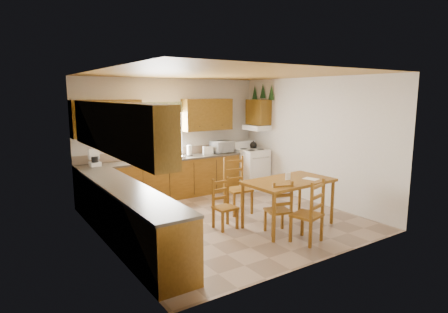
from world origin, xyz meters
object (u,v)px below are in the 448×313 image
microwave (222,147)px  stove (252,169)px  dining_table (288,203)px  chair_far_right (238,186)px  chair_near_right (307,211)px  chair_near_left (278,207)px  chair_far_left (225,204)px

microwave → stove: bearing=-32.6°
dining_table → chair_far_right: bearing=102.6°
microwave → chair_near_right: 3.68m
chair_near_left → chair_near_right: size_ratio=0.90×
chair_far_left → chair_far_right: (0.70, 0.58, 0.11)m
stove → chair_far_left: bearing=-137.3°
stove → chair_far_right: chair_far_right is taller
chair_near_right → chair_far_right: bearing=-103.5°
dining_table → chair_near_right: chair_near_right is taller
chair_far_right → stove: bearing=49.6°
dining_table → microwave: bearing=78.0°
chair_near_right → stove: bearing=-128.6°
chair_near_right → chair_far_right: 1.80m
stove → chair_far_left: stove is taller
stove → chair_far_right: (-1.47, -1.43, 0.06)m
chair_near_left → chair_far_right: 1.27m
microwave → chair_far_right: size_ratio=0.44×
dining_table → chair_near_right: (-0.26, -0.70, 0.09)m
stove → dining_table: 2.79m
stove → chair_far_left: 2.96m
chair_far_right → chair_near_left: bearing=-88.5°
chair_near_right → chair_far_left: chair_near_right is taller
chair_near_left → chair_near_right: (0.13, -0.54, 0.05)m
dining_table → chair_near_left: 0.42m
chair_near_right → microwave: bearing=-116.5°
chair_far_right → microwave: bearing=71.6°
chair_far_left → microwave: bearing=56.7°
microwave → chair_near_left: size_ratio=0.52×
microwave → chair_far_right: 1.99m
microwave → dining_table: size_ratio=0.30×
chair_far_right → chair_near_right: bearing=-83.3°
stove → microwave: microwave is taller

